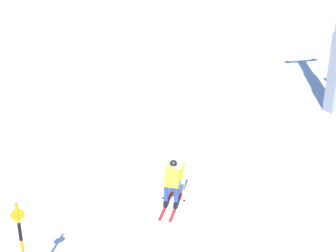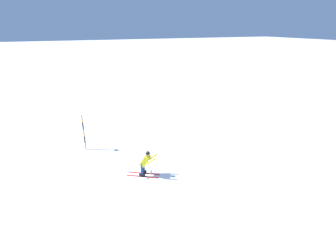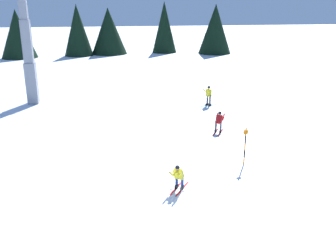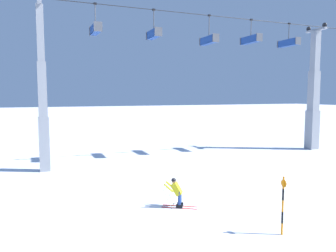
% 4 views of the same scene
% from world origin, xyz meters
% --- Properties ---
extents(ground_plane, '(260.00, 260.00, 0.00)m').
position_xyz_m(ground_plane, '(0.00, 0.00, 0.00)').
color(ground_plane, white).
extents(skier_carving_main, '(1.59, 1.29, 1.46)m').
position_xyz_m(skier_carving_main, '(-0.79, 0.11, 0.76)').
color(skier_carving_main, red).
rests_on(skier_carving_main, ground_plane).
extents(trail_marker_pole, '(0.07, 0.28, 2.17)m').
position_xyz_m(trail_marker_pole, '(1.60, -4.08, 1.17)').
color(trail_marker_pole, orange).
rests_on(trail_marker_pole, ground_plane).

